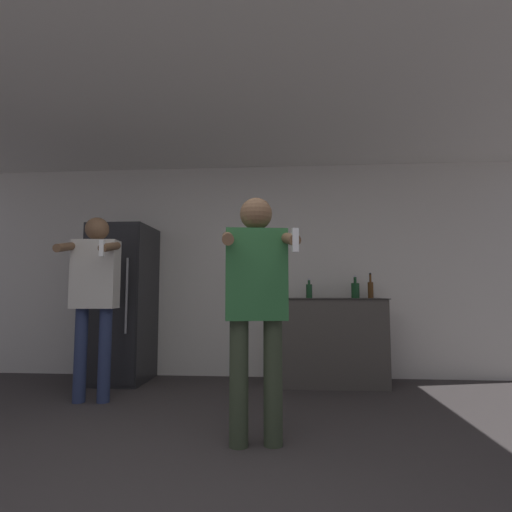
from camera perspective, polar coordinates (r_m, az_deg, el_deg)
The scene contains 9 objects.
wall_back at distance 4.89m, azimuth -2.08°, elevation -1.96°, with size 7.00×0.06×2.55m.
ceiling_slab at distance 3.73m, azimuth -4.70°, elevation 19.79°, with size 7.00×3.48×0.05m.
refrigerator at distance 4.84m, azimuth -18.56°, elevation -6.36°, with size 0.63×0.74×1.76m.
counter at distance 4.58m, azimuth 10.62°, elevation -11.79°, with size 1.17×0.64×0.93m.
bottle_amber_bourbon at distance 4.67m, azimuth 14.00°, elevation -4.68°, with size 0.09×0.09×0.26m.
bottle_tall_gin at distance 4.61m, azimuth 7.60°, elevation -4.88°, with size 0.07×0.07×0.22m.
bottle_green_wine at distance 4.71m, azimuth 16.05°, elevation -4.52°, with size 0.06×0.06×0.29m.
person_woman_foreground at distance 2.69m, azimuth 0.03°, elevation -5.67°, with size 0.52×0.58×1.65m.
person_man_side at distance 4.02m, azimuth -22.05°, elevation -4.17°, with size 0.49×0.51×1.71m.
Camera 1 is at (0.53, -1.86, 1.00)m, focal length 28.00 mm.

